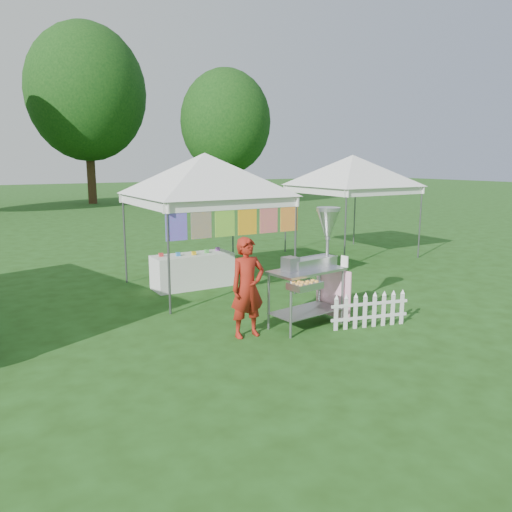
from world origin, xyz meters
TOP-DOWN VIEW (x-y plane):
  - ground at (0.00, 0.00)m, footprint 120.00×120.00m
  - canopy_main at (0.00, 3.49)m, footprint 4.24×4.24m
  - canopy_right at (5.50, 5.00)m, footprint 4.24×4.24m
  - tree_mid at (3.00, 28.00)m, footprint 7.60×7.60m
  - tree_right at (10.00, 22.00)m, footprint 5.60×5.60m
  - donut_cart at (0.57, 0.24)m, footprint 1.47×1.17m
  - vendor at (-0.76, 0.30)m, footprint 0.61×0.40m
  - picket_fence at (1.27, -0.39)m, footprint 1.40×0.38m
  - display_table at (-0.24, 3.74)m, footprint 1.80×0.70m

SIDE VIEW (x-z plane):
  - ground at x=0.00m, z-range 0.00..0.00m
  - picket_fence at x=1.27m, z-range 0.01..0.57m
  - display_table at x=-0.24m, z-range 0.00..0.76m
  - vendor at x=-0.76m, z-range 0.00..1.64m
  - donut_cart at x=0.57m, z-range 0.18..2.21m
  - canopy_main at x=0.00m, z-range 1.26..4.71m
  - canopy_right at x=5.50m, z-range 1.27..4.72m
  - tree_right at x=10.00m, z-range 0.97..9.39m
  - tree_mid at x=3.00m, z-range 1.38..12.90m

